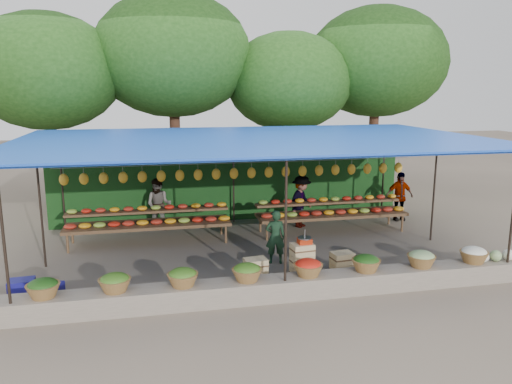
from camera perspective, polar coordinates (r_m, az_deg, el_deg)
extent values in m
plane|color=brown|center=(12.34, -0.28, -6.90)|extent=(60.00, 60.00, 0.00)
cube|color=#6E6458|center=(9.77, 3.09, -10.86)|extent=(10.60, 0.55, 0.40)
cylinder|color=black|center=(9.24, -26.81, -5.60)|extent=(0.05, 0.05, 2.80)
cylinder|color=black|center=(9.23, 3.41, -4.32)|extent=(0.05, 0.05, 2.80)
cylinder|color=black|center=(11.97, -23.41, -1.53)|extent=(0.05, 0.05, 2.80)
cylinder|color=black|center=(13.75, 19.70, 0.39)|extent=(0.05, 0.05, 2.80)
cylinder|color=black|center=(14.76, -21.29, 1.02)|extent=(0.05, 0.05, 2.80)
cylinder|color=black|center=(14.76, -2.59, 1.82)|extent=(0.05, 0.05, 2.80)
cylinder|color=black|center=(16.24, 14.37, 2.39)|extent=(0.05, 0.05, 2.80)
cube|color=blue|center=(11.74, -0.29, 6.15)|extent=(10.80, 6.60, 0.04)
cube|color=blue|center=(9.83, 2.10, 3.97)|extent=(10.80, 2.19, 0.26)
cube|color=blue|center=(13.71, -2.01, 6.21)|extent=(10.80, 2.19, 0.26)
cylinder|color=gray|center=(13.20, -1.53, 3.37)|extent=(9.60, 0.01, 0.01)
ellipsoid|color=yellow|center=(13.20, -21.11, 1.34)|extent=(0.23, 0.17, 0.30)
ellipsoid|color=yellow|center=(13.13, -19.07, 1.43)|extent=(0.23, 0.17, 0.30)
ellipsoid|color=yellow|center=(13.08, -17.02, 1.53)|extent=(0.23, 0.17, 0.30)
ellipsoid|color=yellow|center=(13.05, -14.94, 1.62)|extent=(0.23, 0.17, 0.30)
ellipsoid|color=yellow|center=(13.03, -12.86, 1.71)|extent=(0.23, 0.17, 0.30)
ellipsoid|color=yellow|center=(13.03, -10.78, 1.80)|extent=(0.23, 0.17, 0.30)
ellipsoid|color=yellow|center=(13.05, -8.70, 1.89)|extent=(0.23, 0.17, 0.30)
ellipsoid|color=yellow|center=(13.08, -6.63, 1.97)|extent=(0.23, 0.17, 0.30)
ellipsoid|color=yellow|center=(13.14, -4.58, 2.05)|extent=(0.23, 0.17, 0.30)
ellipsoid|color=yellow|center=(13.21, -2.54, 2.13)|extent=(0.23, 0.17, 0.30)
ellipsoid|color=yellow|center=(13.29, -0.52, 2.21)|extent=(0.23, 0.17, 0.30)
ellipsoid|color=yellow|center=(13.39, 1.47, 2.28)|extent=(0.23, 0.17, 0.30)
ellipsoid|color=yellow|center=(13.51, 3.42, 2.34)|extent=(0.23, 0.17, 0.30)
ellipsoid|color=yellow|center=(13.64, 5.34, 2.40)|extent=(0.23, 0.17, 0.30)
ellipsoid|color=yellow|center=(13.79, 7.22, 2.46)|extent=(0.23, 0.17, 0.30)
ellipsoid|color=yellow|center=(13.95, 9.06, 2.52)|extent=(0.23, 0.17, 0.30)
ellipsoid|color=yellow|center=(14.13, 10.85, 2.57)|extent=(0.23, 0.17, 0.30)
ellipsoid|color=yellow|center=(14.32, 12.60, 2.62)|extent=(0.23, 0.17, 0.30)
ellipsoid|color=yellow|center=(14.52, 14.31, 2.66)|extent=(0.23, 0.17, 0.30)
ellipsoid|color=yellow|center=(14.74, 15.96, 2.70)|extent=(0.23, 0.17, 0.30)
ellipsoid|color=#1E4A13|center=(9.50, -23.19, -9.77)|extent=(0.52, 0.52, 0.23)
ellipsoid|color=#3E6F1D|center=(9.34, -15.85, -9.63)|extent=(0.52, 0.52, 0.23)
ellipsoid|color=#3E6F1D|center=(9.32, -8.39, -9.32)|extent=(0.52, 0.52, 0.23)
ellipsoid|color=#3E6F1D|center=(9.46, -1.03, -8.87)|extent=(0.52, 0.52, 0.23)
ellipsoid|color=red|center=(9.75, 5.98, -8.30)|extent=(0.52, 0.52, 0.23)
ellipsoid|color=#1E4A13|center=(10.17, 12.49, -7.66)|extent=(0.52, 0.52, 0.23)
ellipsoid|color=#8EB06E|center=(10.71, 18.39, -6.99)|extent=(0.52, 0.52, 0.23)
ellipsoid|color=white|center=(11.35, 23.66, -6.33)|extent=(0.52, 0.52, 0.23)
cube|color=#1C491A|center=(15.03, -2.74, 1.42)|extent=(10.60, 0.06, 2.50)
cylinder|color=#3A2015|center=(17.63, -22.24, 4.51)|extent=(0.36, 0.36, 3.97)
ellipsoid|color=#173A0F|center=(17.52, -22.89, 12.57)|extent=(4.77, 4.77, 3.69)
cylinder|color=#3A2015|center=(17.74, -9.21, 6.11)|extent=(0.36, 0.36, 4.48)
ellipsoid|color=#173A0F|center=(17.69, -9.52, 15.17)|extent=(5.39, 5.39, 4.17)
cylinder|color=#3A2015|center=(18.14, 3.65, 5.14)|extent=(0.36, 0.36, 3.71)
ellipsoid|color=#173A0F|center=(18.01, 3.75, 12.49)|extent=(4.47, 4.47, 3.45)
cylinder|color=#3A2015|center=(19.70, 13.25, 6.32)|extent=(0.36, 0.36, 4.35)
ellipsoid|color=#173A0F|center=(19.64, 13.64, 14.24)|extent=(5.24, 5.24, 4.05)
cube|color=#522E21|center=(13.20, -12.16, -3.65)|extent=(4.20, 0.95, 0.08)
cube|color=#522E21|center=(13.42, -12.22, -2.16)|extent=(4.20, 0.35, 0.06)
cylinder|color=#522E21|center=(13.05, -20.74, -5.49)|extent=(0.06, 0.06, 0.50)
cylinder|color=#522E21|center=(13.02, -3.47, -4.76)|extent=(0.06, 0.06, 0.50)
cylinder|color=#522E21|center=(13.81, -20.26, -4.52)|extent=(0.06, 0.06, 0.50)
cylinder|color=#522E21|center=(13.78, -3.98, -3.83)|extent=(0.06, 0.06, 0.50)
ellipsoid|color=#B42919|center=(13.18, -20.48, -3.71)|extent=(0.31, 0.26, 0.13)
ellipsoid|color=#8DB236|center=(13.55, -20.30, -2.11)|extent=(0.26, 0.22, 0.12)
ellipsoid|color=orange|center=(13.14, -18.97, -3.66)|extent=(0.31, 0.26, 0.13)
ellipsoid|color=red|center=(13.50, -18.83, -2.06)|extent=(0.26, 0.22, 0.12)
ellipsoid|color=#8DB236|center=(13.10, -17.45, -3.61)|extent=(0.31, 0.26, 0.13)
ellipsoid|color=#B42919|center=(13.46, -17.35, -2.00)|extent=(0.26, 0.22, 0.12)
ellipsoid|color=red|center=(13.07, -15.92, -3.55)|extent=(0.31, 0.26, 0.13)
ellipsoid|color=orange|center=(13.43, -15.86, -1.94)|extent=(0.26, 0.22, 0.12)
ellipsoid|color=#B42919|center=(13.04, -14.38, -3.49)|extent=(0.31, 0.26, 0.13)
ellipsoid|color=#B42919|center=(13.41, -14.37, -1.88)|extent=(0.26, 0.22, 0.12)
ellipsoid|color=orange|center=(13.03, -12.84, -3.43)|extent=(0.31, 0.26, 0.13)
ellipsoid|color=orange|center=(13.40, -12.88, -1.81)|extent=(0.26, 0.22, 0.12)
ellipsoid|color=#B42919|center=(13.03, -11.30, -3.36)|extent=(0.31, 0.26, 0.13)
ellipsoid|color=#8DB236|center=(13.40, -11.38, -1.75)|extent=(0.26, 0.22, 0.12)
ellipsoid|color=orange|center=(13.04, -9.76, -3.29)|extent=(0.31, 0.26, 0.13)
ellipsoid|color=red|center=(13.41, -9.89, -1.68)|extent=(0.26, 0.22, 0.12)
ellipsoid|color=#8DB236|center=(13.05, -8.23, -3.22)|extent=(0.31, 0.26, 0.13)
ellipsoid|color=#B42919|center=(13.42, -8.39, -1.62)|extent=(0.26, 0.22, 0.12)
ellipsoid|color=red|center=(13.08, -6.69, -3.15)|extent=(0.31, 0.26, 0.13)
ellipsoid|color=orange|center=(13.45, -6.91, -1.55)|extent=(0.26, 0.22, 0.12)
ellipsoid|color=#B42919|center=(13.11, -5.17, -3.07)|extent=(0.31, 0.26, 0.13)
ellipsoid|color=#B42919|center=(13.48, -5.43, -1.48)|extent=(0.26, 0.22, 0.12)
ellipsoid|color=orange|center=(13.16, -3.66, -3.00)|extent=(0.31, 0.26, 0.13)
ellipsoid|color=orange|center=(13.53, -3.95, -1.41)|extent=(0.26, 0.22, 0.12)
cube|color=#522E21|center=(14.08, 8.64, -2.54)|extent=(4.20, 0.95, 0.08)
cube|color=#522E21|center=(14.28, 8.25, -1.17)|extent=(4.20, 0.35, 0.06)
cylinder|color=#522E21|center=(13.22, 1.26, -4.49)|extent=(0.06, 0.06, 0.50)
cylinder|color=#522E21|center=(14.59, 16.37, -3.40)|extent=(0.06, 0.06, 0.50)
cylinder|color=#522E21|center=(13.97, 0.50, -3.58)|extent=(0.06, 0.06, 0.50)
cylinder|color=#522E21|center=(15.27, 14.95, -2.65)|extent=(0.06, 0.06, 0.50)
ellipsoid|color=#B42919|center=(13.37, 1.23, -2.74)|extent=(0.31, 0.26, 0.13)
ellipsoid|color=#8DB236|center=(13.73, 0.80, -1.19)|extent=(0.26, 0.22, 0.12)
ellipsoid|color=orange|center=(13.45, 2.68, -2.66)|extent=(0.31, 0.26, 0.13)
ellipsoid|color=red|center=(13.81, 2.22, -1.12)|extent=(0.26, 0.22, 0.12)
ellipsoid|color=#8DB236|center=(13.54, 4.12, -2.58)|extent=(0.31, 0.26, 0.13)
ellipsoid|color=#B42919|center=(13.90, 3.62, -1.05)|extent=(0.26, 0.22, 0.12)
ellipsoid|color=red|center=(13.64, 5.53, -2.49)|extent=(0.31, 0.26, 0.13)
ellipsoid|color=orange|center=(14.00, 5.00, -0.98)|extent=(0.26, 0.22, 0.12)
ellipsoid|color=#B42919|center=(13.75, 6.92, -2.41)|extent=(0.31, 0.26, 0.13)
ellipsoid|color=#B42919|center=(14.10, 6.36, -0.91)|extent=(0.26, 0.22, 0.12)
ellipsoid|color=orange|center=(13.86, 8.29, -2.33)|extent=(0.31, 0.26, 0.13)
ellipsoid|color=orange|center=(14.21, 7.70, -0.84)|extent=(0.26, 0.22, 0.12)
ellipsoid|color=#B42919|center=(13.99, 9.64, -2.25)|extent=(0.31, 0.26, 0.13)
ellipsoid|color=#8DB236|center=(14.33, 9.02, -0.78)|extent=(0.26, 0.22, 0.12)
ellipsoid|color=orange|center=(14.12, 10.96, -2.17)|extent=(0.31, 0.26, 0.13)
ellipsoid|color=red|center=(14.46, 10.31, -0.71)|extent=(0.26, 0.22, 0.12)
ellipsoid|color=#8DB236|center=(14.26, 12.26, -2.08)|extent=(0.31, 0.26, 0.13)
ellipsoid|color=#B42919|center=(14.60, 11.58, -0.64)|extent=(0.26, 0.22, 0.12)
ellipsoid|color=red|center=(14.40, 13.53, -2.00)|extent=(0.31, 0.26, 0.13)
ellipsoid|color=orange|center=(14.74, 12.83, -0.58)|extent=(0.26, 0.22, 0.12)
ellipsoid|color=#B42919|center=(14.56, 14.77, -1.92)|extent=(0.31, 0.26, 0.13)
ellipsoid|color=#B42919|center=(14.89, 14.05, -0.51)|extent=(0.26, 0.22, 0.12)
ellipsoid|color=orange|center=(14.72, 15.99, -1.84)|extent=(0.31, 0.26, 0.13)
ellipsoid|color=orange|center=(15.04, 15.25, -0.45)|extent=(0.26, 0.22, 0.12)
cube|color=tan|center=(10.49, -0.04, -9.63)|extent=(0.49, 0.39, 0.25)
cube|color=tan|center=(10.40, -0.04, -8.30)|extent=(0.49, 0.39, 0.25)
cube|color=tan|center=(10.73, 5.26, -9.18)|extent=(0.49, 0.39, 0.25)
cube|color=tan|center=(10.64, 5.28, -7.87)|extent=(0.49, 0.39, 0.25)
cube|color=tan|center=(10.56, 5.31, -6.54)|extent=(0.49, 0.39, 0.25)
cube|color=tan|center=(11.02, 9.78, -8.73)|extent=(0.49, 0.39, 0.25)
cube|color=tan|center=(10.93, 9.83, -7.46)|extent=(0.49, 0.39, 0.25)
cube|color=#B92B0E|center=(10.51, 5.57, -5.60)|extent=(0.27, 0.24, 0.11)
cylinder|color=gray|center=(10.49, 5.58, -5.24)|extent=(0.29, 0.29, 0.03)
cylinder|color=gray|center=(10.47, 5.59, -4.79)|extent=(0.03, 0.03, 0.20)
imported|color=#17341F|center=(11.43, 2.23, -5.14)|extent=(0.50, 0.37, 1.25)
imported|color=slate|center=(14.27, -11.04, -1.44)|extent=(0.85, 0.75, 1.48)
imported|color=slate|center=(14.40, 5.19, -1.08)|extent=(1.10, 1.07, 1.51)
imported|color=slate|center=(15.71, 16.05, -0.46)|extent=(0.88, 0.39, 1.48)
cube|color=navy|center=(10.63, -22.39, -10.26)|extent=(0.50, 0.43, 0.26)
cube|color=navy|center=(10.94, -25.20, -9.77)|extent=(0.51, 0.39, 0.29)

